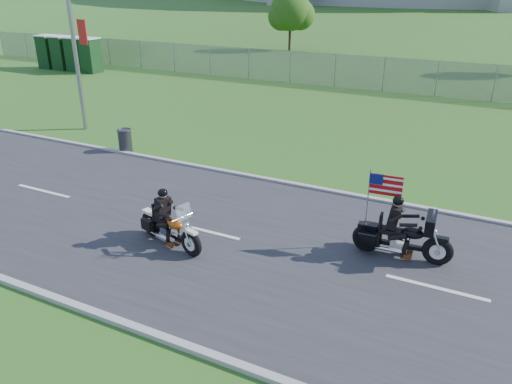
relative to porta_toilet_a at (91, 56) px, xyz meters
The scene contains 13 objects.
ground 27.83m from the porta_toilet_a, 37.69° to the right, with size 420.00×420.00×0.00m, color #294B17.
road 27.83m from the porta_toilet_a, 37.69° to the right, with size 120.00×8.00×0.04m, color #28282B.
curb_north 25.55m from the porta_toilet_a, 30.48° to the right, with size 120.00×0.18×0.12m, color #9E9B93.
curb_south 30.47m from the porta_toilet_a, 43.74° to the right, with size 120.00×0.18×0.12m, color #9E9B93.
fence 17.26m from the porta_toilet_a, 10.01° to the left, with size 60.00×0.03×2.00m, color gray.
porta_toilet_a is the anchor object (origin of this frame).
porta_toilet_b 1.40m from the porta_toilet_a, behind, with size 1.10×1.10×2.30m, color #103313.
porta_toilet_c 2.80m from the porta_toilet_a, behind, with size 1.10×1.10×2.30m, color #103313.
porta_toilet_d 4.20m from the porta_toilet_a, behind, with size 1.10×1.10×2.30m, color #103313.
tree_fence_mid 18.97m from the porta_toilet_a, 64.72° to the left, with size 3.96×3.69×5.30m.
motorcycle_lead 26.63m from the porta_toilet_a, 42.52° to the right, with size 2.23×0.94×1.53m.
motorcycle_follow 29.68m from the porta_toilet_a, 32.63° to the right, with size 2.40×0.80×2.00m.
trash_can 18.72m from the porta_toilet_a, 42.75° to the right, with size 0.51×0.51×0.89m, color #3F3F45.
Camera 1 is at (4.58, -9.98, 6.31)m, focal length 35.00 mm.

